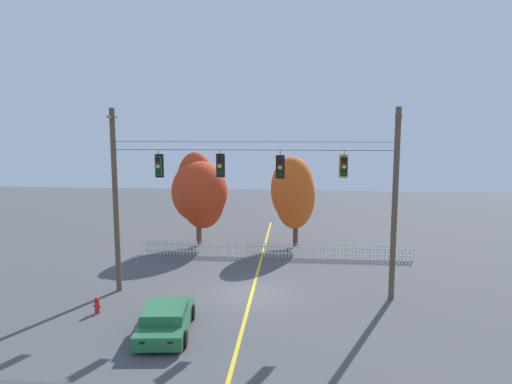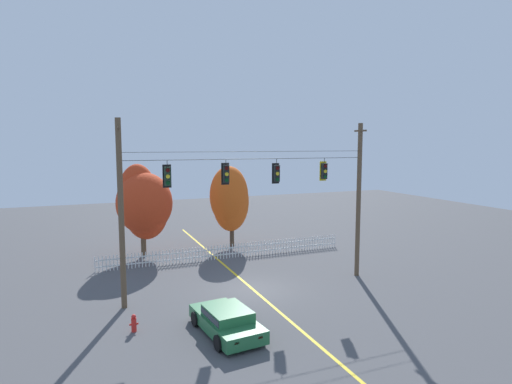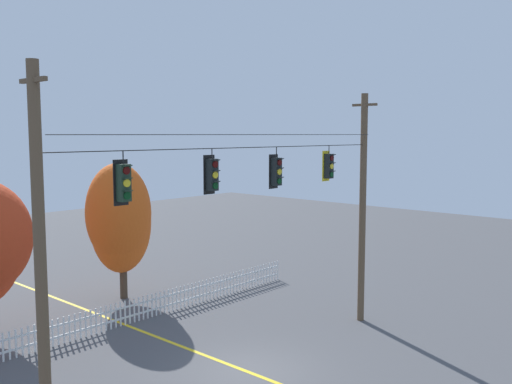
# 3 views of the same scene
# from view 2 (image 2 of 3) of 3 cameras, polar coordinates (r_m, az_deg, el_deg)

# --- Properties ---
(ground) EXTENTS (80.00, 80.00, 0.00)m
(ground) POSITION_cam_2_polar(r_m,az_deg,el_deg) (24.06, -0.38, -13.03)
(ground) COLOR #4C4C4F
(lane_centerline_stripe) EXTENTS (0.16, 36.00, 0.01)m
(lane_centerline_stripe) POSITION_cam_2_polar(r_m,az_deg,el_deg) (24.06, -0.38, -13.02)
(lane_centerline_stripe) COLOR gold
(lane_centerline_stripe) RESTS_ON ground
(signal_support_span) EXTENTS (13.99, 1.10, 9.27)m
(signal_support_span) POSITION_cam_2_polar(r_m,az_deg,el_deg) (22.93, -0.38, -1.82)
(signal_support_span) COLOR brown
(signal_support_span) RESTS_ON ground
(traffic_signal_eastbound_side) EXTENTS (0.43, 0.38, 1.39)m
(traffic_signal_eastbound_side) POSITION_cam_2_polar(r_m,az_deg,el_deg) (21.48, -11.86, 2.10)
(traffic_signal_eastbound_side) COLOR black
(traffic_signal_westbound_side) EXTENTS (0.43, 0.38, 1.34)m
(traffic_signal_westbound_side) POSITION_cam_2_polar(r_m,az_deg,el_deg) (22.23, -4.08, 2.46)
(traffic_signal_westbound_side) COLOR black
(traffic_signal_northbound_secondary) EXTENTS (0.43, 0.38, 1.39)m
(traffic_signal_northbound_secondary) POSITION_cam_2_polar(r_m,az_deg,el_deg) (23.30, 2.77, 2.52)
(traffic_signal_northbound_secondary) COLOR black
(traffic_signal_northbound_primary) EXTENTS (0.43, 0.38, 1.33)m
(traffic_signal_northbound_primary) POSITION_cam_2_polar(r_m,az_deg,el_deg) (24.73, 9.16, 2.80)
(traffic_signal_northbound_primary) COLOR black
(white_picket_fence) EXTENTS (17.69, 0.06, 1.01)m
(white_picket_fence) POSITION_cam_2_polar(r_m,az_deg,el_deg) (30.24, -3.80, -7.97)
(white_picket_fence) COLOR white
(white_picket_fence) RESTS_ON ground
(autumn_maple_near_fence) EXTENTS (3.92, 3.78, 6.65)m
(autumn_maple_near_fence) POSITION_cam_2_polar(r_m,az_deg,el_deg) (31.10, -14.92, -1.48)
(autumn_maple_near_fence) COLOR brown
(autumn_maple_near_fence) RESTS_ON ground
(autumn_maple_mid) EXTENTS (3.10, 2.92, 6.36)m
(autumn_maple_mid) POSITION_cam_2_polar(r_m,az_deg,el_deg) (32.93, -3.56, -0.88)
(autumn_maple_mid) COLOR #473828
(autumn_maple_mid) RESTS_ON ground
(parked_car) EXTENTS (2.37, 4.36, 1.15)m
(parked_car) POSITION_cam_2_polar(r_m,az_deg,el_deg) (18.80, -3.97, -16.81)
(parked_car) COLOR #286B3D
(parked_car) RESTS_ON ground
(fire_hydrant) EXTENTS (0.38, 0.22, 0.77)m
(fire_hydrant) POSITION_cam_2_polar(r_m,az_deg,el_deg) (19.72, -16.14, -16.62)
(fire_hydrant) COLOR red
(fire_hydrant) RESTS_ON ground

